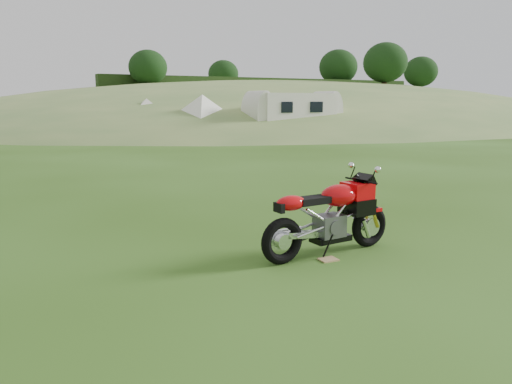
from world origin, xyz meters
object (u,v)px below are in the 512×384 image
sport_motorcycle (329,211)px  caravan (293,115)px  plywood_board (328,259)px  tent_mid (147,116)px  tent_right (203,115)px

sport_motorcycle → caravan: caravan is taller
caravan → plywood_board: bearing=-119.2°
tent_mid → tent_right: (2.21, -3.00, 0.07)m
sport_motorcycle → caravan: size_ratio=0.38×
tent_mid → caravan: (6.58, -5.38, 0.08)m
plywood_board → tent_mid: size_ratio=0.09×
tent_right → tent_mid: bearing=107.5°
caravan → sport_motorcycle: bearing=-119.1°
tent_mid → tent_right: 3.73m
plywood_board → tent_right: size_ratio=0.08×
plywood_board → tent_mid: 24.15m
sport_motorcycle → tent_right: (6.85, 20.43, 0.63)m
sport_motorcycle → tent_right: bearing=69.2°
tent_mid → plywood_board: bearing=-92.3°
tent_right → sport_motorcycle: bearing=-127.4°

